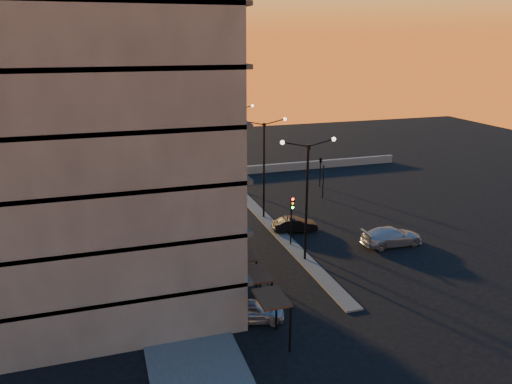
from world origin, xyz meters
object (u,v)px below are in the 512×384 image
object	(u,v)px
streetlamp_mid	(264,161)
traffic_light_main	(292,213)
car_wagon	(392,236)
car_hatchback	(251,311)
car_sedan	(295,225)

from	to	relation	value
streetlamp_mid	traffic_light_main	distance (m)	7.62
streetlamp_mid	car_wagon	distance (m)	13.25
traffic_light_main	car_hatchback	bearing A→B (deg)	-123.30
car_hatchback	car_wagon	distance (m)	16.39
streetlamp_mid	traffic_light_main	bearing A→B (deg)	-90.00
streetlamp_mid	car_sedan	size ratio (longest dim) A/B	2.42
streetlamp_mid	car_sedan	world-z (taller)	streetlamp_mid
traffic_light_main	car_sedan	world-z (taller)	traffic_light_main
car_hatchback	car_sedan	size ratio (longest dim) A/B	1.02
traffic_light_main	car_sedan	bearing A→B (deg)	63.02
traffic_light_main	car_wagon	bearing A→B (deg)	-15.76
streetlamp_mid	car_hatchback	size ratio (longest dim) A/B	2.37
traffic_light_main	car_wagon	xyz separation A→B (m)	(8.00, -2.26, -2.14)
car_wagon	car_sedan	bearing A→B (deg)	51.37
streetlamp_mid	car_sedan	distance (m)	6.65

